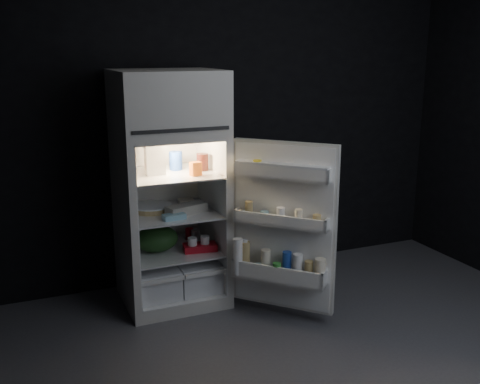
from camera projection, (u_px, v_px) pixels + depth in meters
name	position (u px, v px, depth m)	size (l,w,h in m)	color
floor	(336.00, 362.00, 3.56)	(4.00, 3.40, 0.00)	#4E4E53
wall_back	(234.00, 119.00, 4.74)	(4.00, 0.00, 2.70)	black
refrigerator	(169.00, 181.00, 4.24)	(0.76, 0.71, 1.78)	silver
fridge_door	(282.00, 230.00, 3.97)	(0.63, 0.65, 1.22)	silver
milk_jug	(155.00, 158.00, 4.12)	(0.14, 0.14, 0.24)	white
mayo_jar	(176.00, 161.00, 4.28)	(0.10, 0.10, 0.14)	#1C3E99
jam_jar	(202.00, 162.00, 4.25)	(0.09, 0.09, 0.13)	black
amber_bottle	(130.00, 159.00, 4.14)	(0.07, 0.07, 0.22)	#C96420
small_carton	(196.00, 169.00, 4.09)	(0.08, 0.06, 0.10)	orange
egg_carton	(186.00, 209.00, 4.20)	(0.31, 0.12, 0.07)	gray
pie	(151.00, 208.00, 4.27)	(0.29, 0.29, 0.04)	tan
flat_package	(174.00, 217.00, 4.06)	(0.16, 0.08, 0.04)	#7CAEC0
wrapped_pkg	(186.00, 202.00, 4.42)	(0.12, 0.10, 0.05)	beige
produce_bag	(157.00, 239.00, 4.26)	(0.33, 0.28, 0.20)	#193815
yogurt_tray	(200.00, 247.00, 4.29)	(0.25, 0.13, 0.05)	#AC0E1A
small_can_red	(189.00, 234.00, 4.54)	(0.07, 0.07, 0.09)	#AC0E1A
small_can_silver	(196.00, 236.00, 4.50)	(0.07, 0.07, 0.09)	silver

